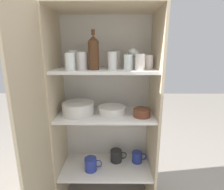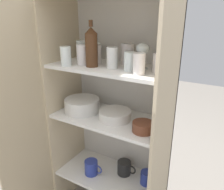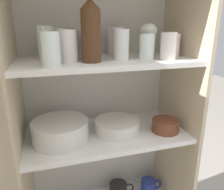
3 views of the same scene
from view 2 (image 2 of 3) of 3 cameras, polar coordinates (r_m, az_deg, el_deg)
cupboard_back_panel at (r=1.58m, az=2.74°, el=-3.93°), size 0.75×0.02×1.50m
cupboard_side_left at (r=1.63m, az=-11.79°, el=-3.48°), size 0.02×0.39×1.50m
cupboard_side_right at (r=1.30m, az=13.30°, el=-9.98°), size 0.02×0.39×1.50m
shelf_board_lower at (r=1.68m, az=-0.70°, el=-20.39°), size 0.71×0.35×0.02m
shelf_board_middle at (r=1.43m, az=-0.78°, el=-6.09°), size 0.71×0.35×0.02m
shelf_board_upper at (r=1.31m, az=-0.84°, el=7.21°), size 0.71×0.35×0.02m
cupboard_door at (r=1.42m, az=-22.46°, el=-8.49°), size 0.02×0.37×1.50m
tumbler_glass_0 at (r=1.19m, az=4.62°, el=8.76°), size 0.06×0.06×0.10m
tumbler_glass_1 at (r=1.33m, az=-11.97°, el=9.89°), size 0.06×0.06×0.11m
tumbler_glass_2 at (r=1.37m, az=-4.17°, el=10.57°), size 0.06×0.06×0.11m
tumbler_glass_3 at (r=1.12m, az=7.08°, el=8.13°), size 0.06×0.06×0.11m
tumbler_glass_4 at (r=1.35m, az=4.04°, el=10.62°), size 0.08×0.08×0.12m
tumbler_glass_5 at (r=1.24m, az=0.02°, el=9.69°), size 0.06×0.06×0.12m
tumbler_glass_6 at (r=1.46m, az=-7.84°, el=11.34°), size 0.07×0.07×0.13m
tumbler_glass_7 at (r=1.35m, az=-7.59°, el=10.41°), size 0.08×0.08×0.12m
tumbler_glass_8 at (r=1.17m, az=12.02°, el=8.17°), size 0.06×0.06×0.10m
wine_glass_0 at (r=1.23m, az=8.02°, el=11.49°), size 0.08×0.08×0.14m
wine_glass_1 at (r=1.48m, az=-4.04°, el=12.40°), size 0.07×0.07×0.12m
wine_bottle at (r=1.28m, az=-5.39°, el=12.39°), size 0.07×0.07×0.26m
plate_stack_white at (r=1.50m, az=-7.80°, el=-2.62°), size 0.24×0.24×0.09m
mixing_bowl_large at (r=1.38m, az=0.78°, el=-5.10°), size 0.20×0.20×0.06m
serving_bowl_small at (r=1.25m, az=8.13°, el=-8.15°), size 0.12×0.12×0.06m
coffee_mug_primary at (r=1.60m, az=9.11°, el=-20.58°), size 0.12×0.08×0.09m
coffee_mug_extra_1 at (r=1.66m, az=-5.38°, el=-18.32°), size 0.14×0.09×0.10m
coffee_mug_extra_2 at (r=1.66m, az=3.26°, el=-18.42°), size 0.14×0.10×0.10m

